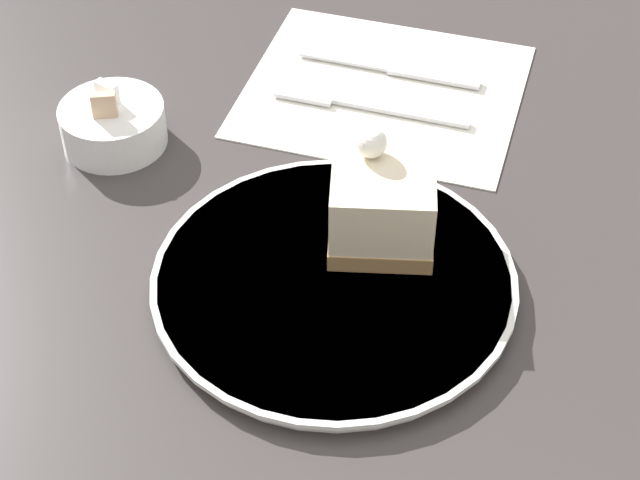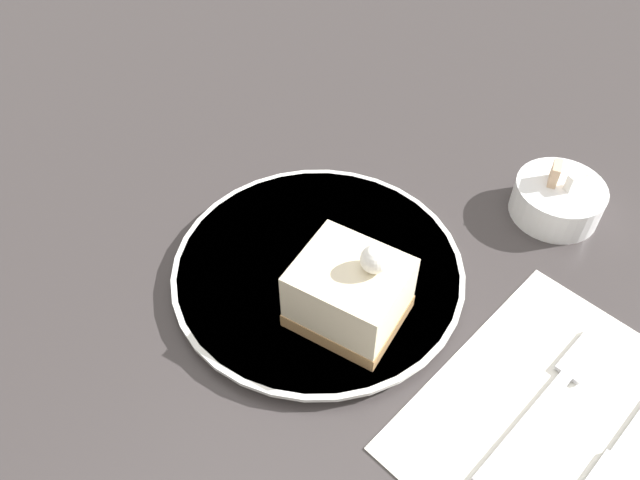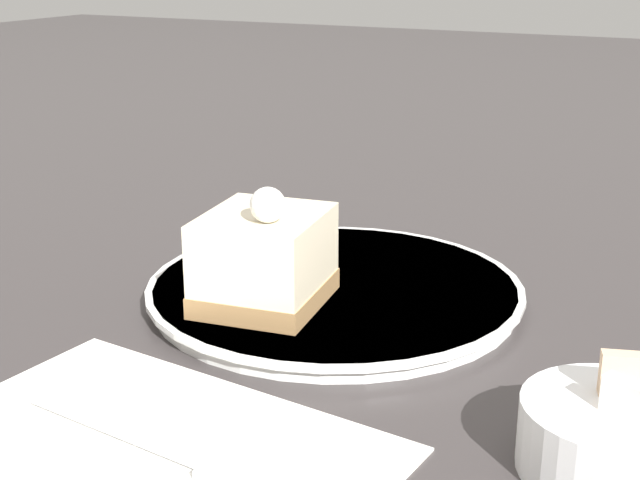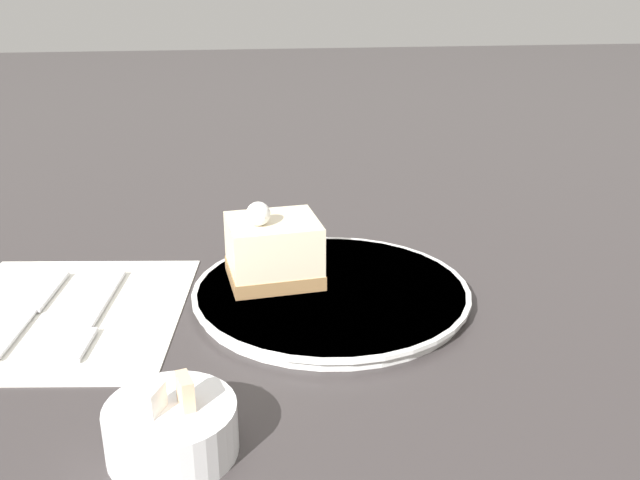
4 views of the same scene
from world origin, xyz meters
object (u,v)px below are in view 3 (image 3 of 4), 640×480
Objects in this scene: fork at (178,452)px; cake_slice at (264,258)px; sugar_bowl at (611,437)px; plate at (333,290)px.

cake_slice is at bearing -157.55° from fork.
cake_slice is 0.25m from sugar_bowl.
cake_slice reaches higher than fork.
cake_slice is 0.18m from fork.
plate reaches higher than fork.
plate is 0.07m from cake_slice.
sugar_bowl is (-0.09, 0.19, 0.01)m from fork.
fork is at bearing 5.97° from plate.
fork is (0.22, 0.02, -0.00)m from plate.
plate is at bearing -122.32° from sugar_bowl.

